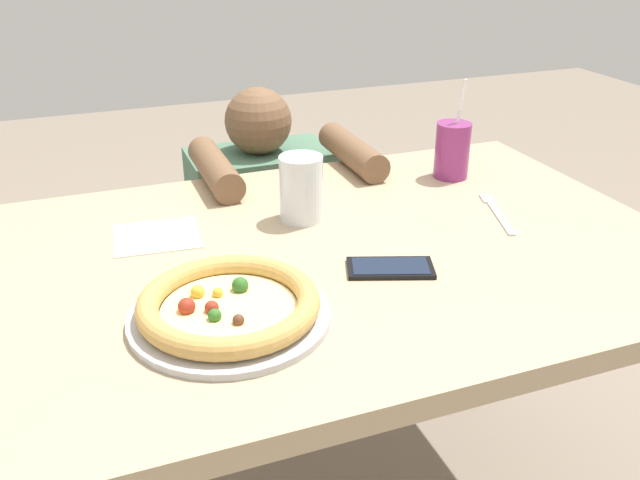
# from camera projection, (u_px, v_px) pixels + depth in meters

# --- Properties ---
(dining_table) EXTENTS (1.27, 0.89, 0.75)m
(dining_table) POSITION_uv_depth(u_px,v_px,m) (342.00, 296.00, 1.33)
(dining_table) COLOR tan
(dining_table) RESTS_ON ground
(pizza_near) EXTENTS (0.31, 0.31, 0.05)m
(pizza_near) POSITION_uv_depth(u_px,v_px,m) (229.00, 307.00, 1.04)
(pizza_near) COLOR #B7B7BC
(pizza_near) RESTS_ON dining_table
(drink_cup_colored) EXTENTS (0.08, 0.08, 0.23)m
(drink_cup_colored) POSITION_uv_depth(u_px,v_px,m) (452.00, 150.00, 1.58)
(drink_cup_colored) COLOR #8C2D72
(drink_cup_colored) RESTS_ON dining_table
(water_cup_clear) EXTENTS (0.09, 0.09, 0.13)m
(water_cup_clear) POSITION_uv_depth(u_px,v_px,m) (301.00, 188.00, 1.36)
(water_cup_clear) COLOR silver
(water_cup_clear) RESTS_ON dining_table
(paper_napkin) EXTENTS (0.17, 0.16, 0.00)m
(paper_napkin) POSITION_uv_depth(u_px,v_px,m) (156.00, 236.00, 1.32)
(paper_napkin) COLOR white
(paper_napkin) RESTS_ON dining_table
(fork) EXTENTS (0.08, 0.20, 0.00)m
(fork) POSITION_uv_depth(u_px,v_px,m) (496.00, 211.00, 1.42)
(fork) COLOR silver
(fork) RESTS_ON dining_table
(cell_phone) EXTENTS (0.17, 0.12, 0.01)m
(cell_phone) POSITION_uv_depth(u_px,v_px,m) (390.00, 268.00, 1.20)
(cell_phone) COLOR black
(cell_phone) RESTS_ON dining_table
(diner_seated) EXTENTS (0.41, 0.52, 0.90)m
(diner_seated) POSITION_uv_depth(u_px,v_px,m) (265.00, 260.00, 1.96)
(diner_seated) COLOR #333847
(diner_seated) RESTS_ON ground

